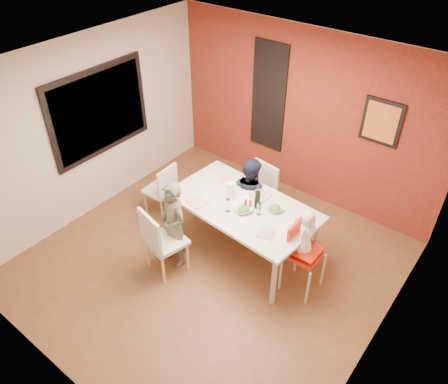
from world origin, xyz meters
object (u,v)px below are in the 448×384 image
Objects in this scene: paper_towel_roll at (231,190)px; child_near at (174,225)px; chair_far at (260,191)px; chair_left at (163,188)px; chair_near at (160,239)px; high_chair at (301,251)px; child_far at (250,195)px; toddler at (306,233)px; wine_bottle at (257,200)px; dining_table at (243,209)px.

child_near is at bearing -116.23° from paper_towel_roll.
chair_left is (-1.24, -0.79, -0.05)m from chair_far.
paper_towel_roll is at bearing -98.34° from chair_near.
chair_left is 0.88× the size of high_chair.
child_far is at bearing 84.19° from child_near.
toddler reaches higher than high_chair.
chair_near is at bearing 119.78° from high_chair.
child_near is 1.14m from wine_bottle.
wine_bottle reaches higher than chair_far.
wine_bottle is at bearing 57.60° from child_near.
wine_bottle is at bearing 91.87° from chair_left.
child_far is 0.56m from paper_towel_roll.
toddler is at bearing 86.86° from chair_left.
chair_left is 2.46m from toddler.
paper_towel_roll is (-1.18, 0.10, 0.34)m from high_chair.
wine_bottle reaches higher than high_chair.
chair_near is (-0.61, -0.98, -0.18)m from dining_table.
child_far reaches higher than high_chair.
high_chair is at bearing 165.13° from child_far.
chair_left is at bearing -34.52° from chair_near.
paper_towel_roll is (-0.03, -0.69, 0.40)m from chair_far.
child_near is at bearing 111.51° from toddler.
dining_table is 0.53m from child_far.
chair_left is 1.69m from wine_bottle.
child_near reaches higher than chair_left.
dining_table is 0.97m from high_chair.
chair_left is 0.68× the size of child_near.
toddler is (1.18, -0.80, 0.38)m from chair_far.
chair_left is at bearing -177.02° from dining_table.
chair_near is 0.79× the size of child_near.
paper_towel_roll reaches higher than chair_far.
high_chair is 0.78× the size of child_near.
child_near is 1.72m from toddler.
high_chair is 1.23m from paper_towel_roll.
chair_left is at bearing 89.92° from high_chair.
paper_towel_roll is at bearing 98.34° from child_far.
chair_left is at bearing 89.06° from toddler.
chair_far is 1.40m from high_chair.
wine_bottle is at bearing -51.83° from chair_far.
chair_near is 1.05× the size of chair_far.
wine_bottle is at bearing 79.55° from high_chair.
toddler is (1.19, -0.55, 0.31)m from child_far.
toddler is at bearing -90.11° from high_chair.
chair_near is at bearing -95.70° from chair_far.
paper_towel_roll reaches higher than chair_near.
wine_bottle reaches higher than chair_near.
child_near reaches higher than toddler.
chair_near is 1.74m from chair_far.
chair_near is at bearing -127.39° from wine_bottle.
chair_far is 1.49m from child_near.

